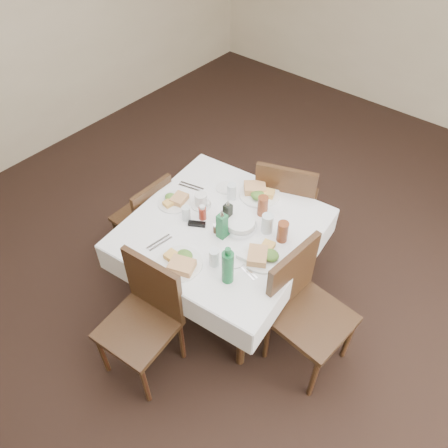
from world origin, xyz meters
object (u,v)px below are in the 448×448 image
object	(u,v)px
chair_south	(146,312)
oil_cruet_dark	(228,213)
chair_north	(285,201)
water_w	(186,213)
bread_basket	(240,225)
green_bottle	(228,267)
ketchup_bottle	(203,213)
oil_cruet_green	(222,225)
chair_west	(148,215)
water_e	(267,224)
chair_east	(303,303)
water_n	(232,191)
water_s	(214,257)
dining_table	(222,235)
coffee_mug	(201,201)

from	to	relation	value
chair_south	oil_cruet_dark	xyz separation A→B (m)	(0.03, 0.80, 0.32)
chair_north	water_w	size ratio (longest dim) A/B	8.57
bread_basket	green_bottle	size ratio (longest dim) A/B	0.78
ketchup_bottle	oil_cruet_green	bearing A→B (deg)	-11.92
chair_west	bread_basket	distance (m)	0.91
oil_cruet_green	water_e	bearing A→B (deg)	48.34
chair_south	chair_west	size ratio (longest dim) A/B	1.12
chair_west	oil_cruet_dark	distance (m)	0.84
chair_north	chair_east	size ratio (longest dim) A/B	0.99
chair_south	chair_east	bearing A→B (deg)	42.38
water_n	water_e	world-z (taller)	water_e
water_s	dining_table	bearing A→B (deg)	121.53
water_n	ketchup_bottle	bearing A→B (deg)	-94.14
water_w	bread_basket	size ratio (longest dim) A/B	0.50
chair_west	oil_cruet_green	bearing A→B (deg)	0.10
dining_table	oil_cruet_green	size ratio (longest dim) A/B	5.52
dining_table	oil_cruet_green	xyz separation A→B (m)	(0.06, -0.07, 0.19)
water_n	ketchup_bottle	distance (m)	0.30
oil_cruet_dark	ketchup_bottle	size ratio (longest dim) A/B	1.81
oil_cruet_green	chair_east	bearing A→B (deg)	1.43
chair_west	chair_north	bearing A→B (deg)	43.44
chair_east	water_w	xyz separation A→B (m)	(-0.97, -0.05, 0.26)
oil_cruet_dark	ketchup_bottle	world-z (taller)	oil_cruet_dark
water_s	oil_cruet_green	world-z (taller)	oil_cruet_green
water_n	oil_cruet_dark	xyz separation A→B (m)	(0.14, -0.22, 0.03)
chair_north	chair_east	distance (m)	0.99
bread_basket	oil_cruet_green	bearing A→B (deg)	-109.87
bread_basket	oil_cruet_dark	distance (m)	0.12
water_w	bread_basket	bearing A→B (deg)	26.13
chair_west	green_bottle	xyz separation A→B (m)	(1.06, -0.26, 0.42)
water_w	oil_cruet_green	xyz separation A→B (m)	(0.30, 0.03, 0.05)
chair_north	bread_basket	world-z (taller)	chair_north
coffee_mug	oil_cruet_green	bearing A→B (deg)	-23.98
chair_south	water_e	xyz separation A→B (m)	(0.29, 0.90, 0.30)
coffee_mug	green_bottle	xyz separation A→B (m)	(0.58, -0.40, 0.08)
ketchup_bottle	coffee_mug	bearing A→B (deg)	135.42
chair_north	water_w	world-z (taller)	chair_north
water_s	water_w	size ratio (longest dim) A/B	1.11
dining_table	green_bottle	bearing A→B (deg)	-45.86
bread_basket	coffee_mug	size ratio (longest dim) A/B	1.38
bread_basket	green_bottle	distance (m)	0.46
water_e	coffee_mug	world-z (taller)	water_e
dining_table	water_n	world-z (taller)	water_n
chair_south	water_n	distance (m)	1.07
water_e	oil_cruet_green	world-z (taller)	oil_cruet_green
chair_south	oil_cruet_dark	distance (m)	0.86
chair_north	oil_cruet_dark	xyz separation A→B (m)	(-0.08, -0.64, 0.30)
chair_east	chair_west	world-z (taller)	chair_east
oil_cruet_dark	chair_north	bearing A→B (deg)	83.05
oil_cruet_green	green_bottle	distance (m)	0.37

